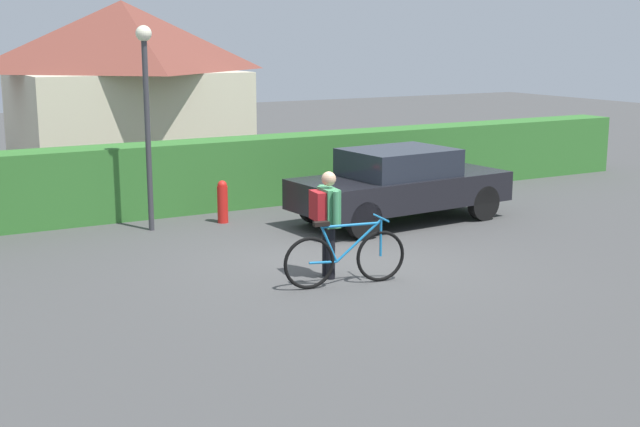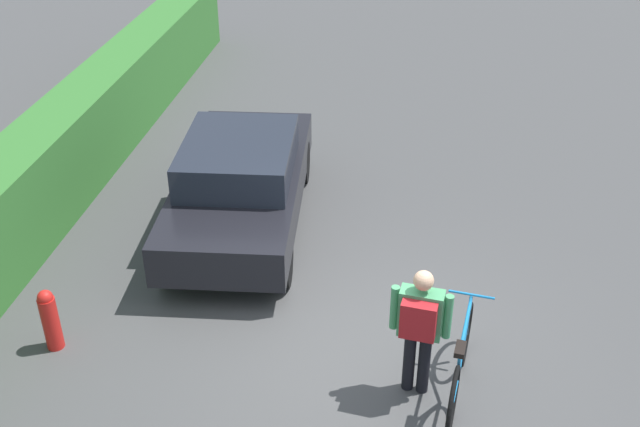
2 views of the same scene
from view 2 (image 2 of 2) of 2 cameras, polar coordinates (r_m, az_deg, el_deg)
The scene contains 5 objects.
ground_plane at distance 9.06m, azimuth 3.13°, elevation -10.18°, with size 60.00×60.00×0.00m, color #444444.
parked_car_near at distance 10.96m, azimuth -5.98°, elevation 2.41°, with size 4.29×2.02×1.40m.
bicycle at distance 8.39m, azimuth 10.48°, elevation -11.04°, with size 1.82×0.50×0.95m.
person_rider at distance 7.99m, azimuth 7.48°, elevation -8.16°, with size 0.39×0.64×1.57m.
fire_hydrant at distance 9.36m, azimuth -19.61°, elevation -7.45°, with size 0.20×0.20×0.81m.
Camera 2 is at (-6.79, -0.47, 5.97)m, focal length 42.63 mm.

